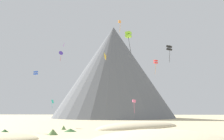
{
  "coord_description": "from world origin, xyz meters",
  "views": [
    {
      "loc": [
        8.15,
        -35.17,
        4.21
      ],
      "look_at": [
        1.38,
        49.51,
        17.84
      ],
      "focal_mm": 40.15,
      "sensor_mm": 36.0,
      "label": 1
    }
  ],
  "objects_px": {
    "kite_rainbow_low": "(134,101)",
    "kite_teal_low": "(53,102)",
    "kite_violet_mid": "(64,45)",
    "bush_far_left": "(138,134)",
    "kite_red_mid": "(156,62)",
    "bush_ridge_crest": "(0,139)",
    "kite_black_mid": "(169,48)",
    "bush_mid_center": "(53,132)",
    "rock_massif": "(115,73)",
    "kite_gold_mid": "(106,56)",
    "bush_scatter_east": "(64,127)",
    "kite_lime_mid": "(128,35)",
    "kite_blue_mid": "(36,73)",
    "bush_near_right": "(5,131)",
    "bush_far_right": "(70,130)",
    "kite_indigo_mid": "(61,53)",
    "kite_orange_high": "(120,22)"
  },
  "relations": [
    {
      "from": "kite_violet_mid",
      "to": "kite_teal_low",
      "type": "bearing_deg",
      "value": -128.29
    },
    {
      "from": "bush_scatter_east",
      "to": "bush_mid_center",
      "type": "relative_size",
      "value": 0.59
    },
    {
      "from": "kite_indigo_mid",
      "to": "kite_teal_low",
      "type": "height_order",
      "value": "kite_indigo_mid"
    },
    {
      "from": "bush_near_right",
      "to": "bush_mid_center",
      "type": "xyz_separation_m",
      "value": [
        10.73,
        -4.06,
        0.22
      ]
    },
    {
      "from": "bush_scatter_east",
      "to": "kite_red_mid",
      "type": "bearing_deg",
      "value": 49.42
    },
    {
      "from": "rock_massif",
      "to": "kite_lime_mid",
      "type": "relative_size",
      "value": 17.56
    },
    {
      "from": "kite_black_mid",
      "to": "kite_lime_mid",
      "type": "height_order",
      "value": "kite_lime_mid"
    },
    {
      "from": "bush_mid_center",
      "to": "kite_black_mid",
      "type": "distance_m",
      "value": 36.87
    },
    {
      "from": "kite_rainbow_low",
      "to": "bush_scatter_east",
      "type": "bearing_deg",
      "value": 123.82
    },
    {
      "from": "kite_rainbow_low",
      "to": "kite_teal_low",
      "type": "relative_size",
      "value": 1.29
    },
    {
      "from": "bush_far_right",
      "to": "kite_teal_low",
      "type": "height_order",
      "value": "kite_teal_low"
    },
    {
      "from": "kite_black_mid",
      "to": "kite_violet_mid",
      "type": "bearing_deg",
      "value": -44.27
    },
    {
      "from": "kite_rainbow_low",
      "to": "kite_gold_mid",
      "type": "xyz_separation_m",
      "value": [
        -7.53,
        -9.34,
        11.77
      ]
    },
    {
      "from": "bush_far_left",
      "to": "kite_teal_low",
      "type": "height_order",
      "value": "kite_teal_low"
    },
    {
      "from": "kite_gold_mid",
      "to": "kite_blue_mid",
      "type": "relative_size",
      "value": 1.65
    },
    {
      "from": "bush_far_left",
      "to": "kite_gold_mid",
      "type": "bearing_deg",
      "value": 108.15
    },
    {
      "from": "bush_scatter_east",
      "to": "kite_red_mid",
      "type": "distance_m",
      "value": 40.06
    },
    {
      "from": "kite_black_mid",
      "to": "kite_orange_high",
      "type": "bearing_deg",
      "value": -107.81
    },
    {
      "from": "bush_near_right",
      "to": "kite_blue_mid",
      "type": "height_order",
      "value": "kite_blue_mid"
    },
    {
      "from": "bush_mid_center",
      "to": "rock_massif",
      "type": "distance_m",
      "value": 99.65
    },
    {
      "from": "kite_red_mid",
      "to": "kite_violet_mid",
      "type": "distance_m",
      "value": 32.67
    },
    {
      "from": "bush_mid_center",
      "to": "rock_massif",
      "type": "xyz_separation_m",
      "value": [
        4.35,
        96.48,
        24.57
      ]
    },
    {
      "from": "bush_far_right",
      "to": "kite_red_mid",
      "type": "height_order",
      "value": "kite_red_mid"
    },
    {
      "from": "kite_rainbow_low",
      "to": "bush_near_right",
      "type": "bearing_deg",
      "value": 119.14
    },
    {
      "from": "kite_orange_high",
      "to": "kite_violet_mid",
      "type": "bearing_deg",
      "value": 35.46
    },
    {
      "from": "bush_near_right",
      "to": "kite_blue_mid",
      "type": "bearing_deg",
      "value": 98.05
    },
    {
      "from": "kite_violet_mid",
      "to": "kite_blue_mid",
      "type": "bearing_deg",
      "value": -100.29
    },
    {
      "from": "rock_massif",
      "to": "kite_orange_high",
      "type": "distance_m",
      "value": 56.73
    },
    {
      "from": "bush_near_right",
      "to": "kite_teal_low",
      "type": "distance_m",
      "value": 42.99
    },
    {
      "from": "kite_black_mid",
      "to": "kite_lime_mid",
      "type": "bearing_deg",
      "value": -14.53
    },
    {
      "from": "bush_mid_center",
      "to": "kite_blue_mid",
      "type": "distance_m",
      "value": 32.48
    },
    {
      "from": "bush_far_left",
      "to": "kite_red_mid",
      "type": "xyz_separation_m",
      "value": [
        6.99,
        39.63,
        19.41
      ]
    },
    {
      "from": "kite_teal_low",
      "to": "kite_gold_mid",
      "type": "bearing_deg",
      "value": 33.55
    },
    {
      "from": "kite_rainbow_low",
      "to": "kite_violet_mid",
      "type": "bearing_deg",
      "value": 111.29
    },
    {
      "from": "bush_mid_center",
      "to": "kite_indigo_mid",
      "type": "relative_size",
      "value": 0.5
    },
    {
      "from": "bush_far_left",
      "to": "bush_ridge_crest",
      "type": "bearing_deg",
      "value": -157.67
    },
    {
      "from": "kite_rainbow_low",
      "to": "kite_red_mid",
      "type": "height_order",
      "value": "kite_red_mid"
    },
    {
      "from": "bush_far_left",
      "to": "kite_blue_mid",
      "type": "relative_size",
      "value": 1.47
    },
    {
      "from": "kite_blue_mid",
      "to": "bush_far_right",
      "type": "bearing_deg",
      "value": -17.25
    },
    {
      "from": "bush_far_right",
      "to": "bush_ridge_crest",
      "type": "bearing_deg",
      "value": -110.09
    },
    {
      "from": "bush_scatter_east",
      "to": "kite_lime_mid",
      "type": "xyz_separation_m",
      "value": [
        14.29,
        1.17,
        20.96
      ]
    },
    {
      "from": "rock_massif",
      "to": "kite_teal_low",
      "type": "relative_size",
      "value": 28.71
    },
    {
      "from": "kite_gold_mid",
      "to": "kite_red_mid",
      "type": "distance_m",
      "value": 21.64
    },
    {
      "from": "bush_mid_center",
      "to": "kite_black_mid",
      "type": "xyz_separation_m",
      "value": [
        23.47,
        20.65,
        19.55
      ]
    },
    {
      "from": "bush_ridge_crest",
      "to": "kite_black_mid",
      "type": "height_order",
      "value": "kite_black_mid"
    },
    {
      "from": "bush_far_right",
      "to": "bush_mid_center",
      "type": "relative_size",
      "value": 1.38
    },
    {
      "from": "bush_scatter_east",
      "to": "kite_red_mid",
      "type": "relative_size",
      "value": 0.22
    },
    {
      "from": "bush_far_right",
      "to": "kite_teal_low",
      "type": "relative_size",
      "value": 0.79
    },
    {
      "from": "kite_violet_mid",
      "to": "bush_mid_center",
      "type": "bearing_deg",
      "value": 40.85
    },
    {
      "from": "kite_red_mid",
      "to": "kite_blue_mid",
      "type": "distance_m",
      "value": 37.8
    }
  ]
}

